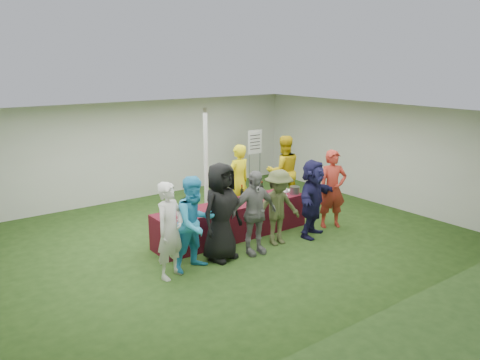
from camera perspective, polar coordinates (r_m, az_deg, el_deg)
ground at (r=10.19m, az=-2.78°, el=-7.23°), size 60.00×60.00×0.00m
tent at (r=11.03m, az=-4.18°, el=1.74°), size 10.00×10.00×10.00m
serving_table at (r=10.21m, az=-0.91°, el=-4.93°), size 3.60×0.80×0.75m
wine_bottles at (r=10.53m, az=1.40°, el=-1.51°), size 0.69×0.16×0.32m
wine_glasses at (r=9.61m, az=-2.33°, el=-3.12°), size 2.87×0.12×0.16m
water_bottle at (r=10.17m, az=-0.86°, el=-2.18°), size 0.07×0.07×0.23m
bar_towel at (r=11.10m, az=5.66°, el=-1.33°), size 0.25×0.18×0.03m
dump_bucket at (r=10.89m, az=6.67°, el=-1.24°), size 0.23×0.23×0.18m
wine_list_sign at (r=13.75m, az=1.81°, el=4.10°), size 0.50×0.03×1.80m
staff_pourer at (r=11.31m, az=-0.21°, el=-0.19°), size 0.70×0.50×1.82m
staff_back at (r=12.28m, az=5.32°, el=1.06°), size 1.12×1.01×1.89m
customer_0 at (r=8.29m, az=-8.51°, el=-6.10°), size 0.75×0.63×1.74m
customer_1 at (r=8.55m, az=-5.49°, el=-5.28°), size 0.94×0.78×1.76m
customer_2 at (r=8.91m, az=-2.32°, el=-3.90°), size 1.05×0.81×1.91m
customer_3 at (r=9.20m, az=1.74°, el=-4.01°), size 1.04×0.53×1.70m
customer_4 at (r=9.71m, az=4.70°, el=-3.36°), size 1.08×0.67×1.60m
customer_5 at (r=10.25m, az=8.85°, el=-2.22°), size 1.66×1.10×1.71m
customer_6 at (r=10.89m, az=11.20°, el=-1.09°), size 0.78×0.67×1.80m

